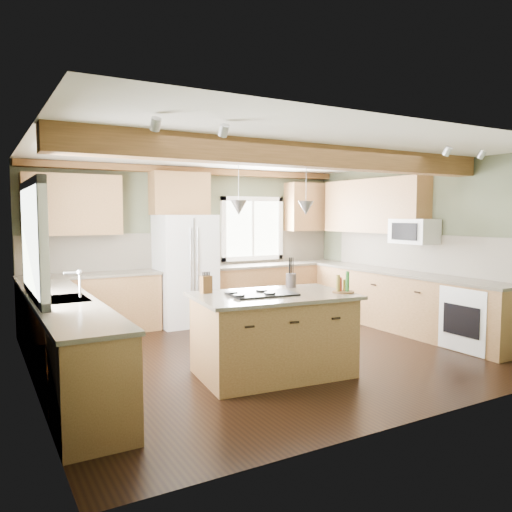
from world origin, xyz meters
TOP-DOWN VIEW (x-y plane):
  - floor at (0.00, 0.00)m, footprint 5.60×5.60m
  - ceiling at (0.00, 0.00)m, footprint 5.60×5.60m
  - wall_back at (0.00, 2.50)m, footprint 5.60×0.00m
  - wall_left at (-2.80, 0.00)m, footprint 0.00×5.00m
  - wall_right at (2.80, 0.00)m, footprint 0.00×5.00m
  - ceiling_beam at (0.00, -0.78)m, footprint 5.55×0.26m
  - soffit_trim at (0.00, 2.40)m, footprint 5.55×0.20m
  - backsplash_back at (0.00, 2.48)m, footprint 5.58×0.03m
  - backsplash_right at (2.78, 0.05)m, footprint 0.03×3.70m
  - base_cab_back_left at (-1.79, 2.20)m, footprint 2.02×0.60m
  - counter_back_left at (-1.79, 2.20)m, footprint 2.06×0.64m
  - base_cab_back_right at (1.49, 2.20)m, footprint 2.62×0.60m
  - counter_back_right at (1.49, 2.20)m, footprint 2.66×0.64m
  - base_cab_left at (-2.50, 0.05)m, footprint 0.60×3.70m
  - counter_left at (-2.50, 0.05)m, footprint 0.64×3.74m
  - base_cab_right at (2.50, 0.05)m, footprint 0.60×3.70m
  - counter_right at (2.50, 0.05)m, footprint 0.64×3.74m
  - upper_cab_back_left at (-1.99, 2.33)m, footprint 1.40×0.35m
  - upper_cab_over_fridge at (-0.30, 2.33)m, footprint 0.96×0.35m
  - upper_cab_right at (2.62, 0.90)m, footprint 0.35×2.20m
  - upper_cab_back_corner at (2.30, 2.33)m, footprint 0.90×0.35m
  - window_left at (-2.78, 0.05)m, footprint 0.04×1.60m
  - window_back at (1.15, 2.48)m, footprint 1.10×0.04m
  - sink at (-2.50, 0.05)m, footprint 0.50×0.65m
  - faucet at (-2.32, 0.05)m, footprint 0.02×0.02m
  - dishwasher at (-2.49, -1.25)m, footprint 0.60×0.60m
  - oven at (2.49, -1.25)m, footprint 0.60×0.72m
  - microwave at (2.58, -0.05)m, footprint 0.40×0.70m
  - pendant_left at (-0.81, -0.74)m, footprint 0.18×0.18m
  - pendant_right at (0.01, -0.83)m, footprint 0.18×0.18m
  - refrigerator at (-0.30, 2.12)m, footprint 0.90×0.74m
  - island at (-0.40, -0.78)m, footprint 1.74×1.17m
  - island_top at (-0.40, -0.78)m, footprint 1.86×1.29m
  - cooktop at (-0.54, -0.77)m, footprint 0.76×0.55m
  - knife_block at (-1.03, -0.36)m, footprint 0.12×0.10m
  - utensil_crock at (0.06, -0.45)m, footprint 0.14×0.14m
  - bottle_tray at (0.35, -1.09)m, footprint 0.30×0.30m

SIDE VIEW (x-z plane):
  - floor at x=0.00m, z-range 0.00..0.00m
  - dishwasher at x=-2.49m, z-range 0.01..0.85m
  - oven at x=2.49m, z-range 0.01..0.85m
  - base_cab_back_left at x=-1.79m, z-range 0.00..0.88m
  - base_cab_back_right at x=1.49m, z-range 0.00..0.88m
  - base_cab_left at x=-2.50m, z-range 0.00..0.88m
  - base_cab_right at x=2.50m, z-range 0.00..0.88m
  - island at x=-0.40m, z-range 0.00..0.88m
  - counter_back_left at x=-1.79m, z-range 0.88..0.92m
  - counter_back_right at x=1.49m, z-range 0.88..0.92m
  - counter_left at x=-2.50m, z-range 0.88..0.92m
  - counter_right at x=2.50m, z-range 0.88..0.92m
  - refrigerator at x=-0.30m, z-range 0.00..1.80m
  - island_top at x=-0.40m, z-range 0.88..0.92m
  - sink at x=-2.50m, z-range 0.89..0.92m
  - cooktop at x=-0.54m, z-range 0.92..0.94m
  - utensil_crock at x=0.06m, z-range 0.92..1.09m
  - knife_block at x=-1.03m, z-range 0.92..1.12m
  - bottle_tray at x=0.35m, z-range 0.92..1.15m
  - faucet at x=-2.32m, z-range 0.91..1.19m
  - backsplash_back at x=0.00m, z-range 0.92..1.50m
  - backsplash_right at x=2.78m, z-range 0.92..1.50m
  - wall_back at x=0.00m, z-range -1.50..4.10m
  - wall_left at x=-2.80m, z-range -1.20..3.80m
  - wall_right at x=2.80m, z-range -1.20..3.80m
  - window_back at x=1.15m, z-range 1.05..2.05m
  - window_left at x=-2.78m, z-range 1.02..2.08m
  - microwave at x=2.58m, z-range 1.36..1.74m
  - pendant_left at x=-0.81m, z-range 1.80..1.96m
  - pendant_right at x=0.01m, z-range 1.80..1.96m
  - upper_cab_back_left at x=-1.99m, z-range 1.50..2.40m
  - upper_cab_right at x=2.62m, z-range 1.50..2.40m
  - upper_cab_back_corner at x=2.30m, z-range 1.50..2.40m
  - upper_cab_over_fridge at x=-0.30m, z-range 1.80..2.50m
  - ceiling_beam at x=0.00m, z-range 2.34..2.60m
  - soffit_trim at x=0.00m, z-range 2.49..2.59m
  - ceiling at x=0.00m, z-range 2.60..2.60m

